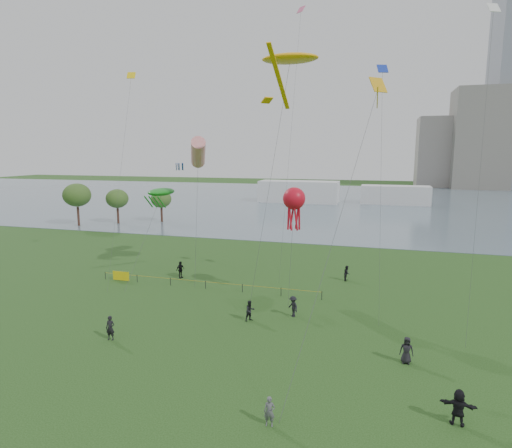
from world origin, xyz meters
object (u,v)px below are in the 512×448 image
(fence, at_px, (153,279))
(kite_flyer, at_px, (269,412))
(kite_stingray, at_px, (290,59))
(kite_octopus, at_px, (294,200))

(fence, xyz_separation_m, kite_flyer, (18.05, -19.95, 0.24))
(fence, xyz_separation_m, kite_stingray, (14.70, -0.07, 21.59))
(fence, distance_m, kite_flyer, 26.90)
(fence, bearing_deg, kite_stingray, -0.27)
(kite_stingray, relative_size, kite_octopus, 2.09)
(kite_octopus, bearing_deg, kite_stingray, 126.20)
(kite_stingray, height_order, kite_octopus, kite_stingray)
(kite_flyer, height_order, kite_octopus, kite_octopus)
(kite_stingray, xyz_separation_m, kite_octopus, (0.79, -1.02, -12.46))
(kite_flyer, distance_m, kite_stingray, 29.36)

